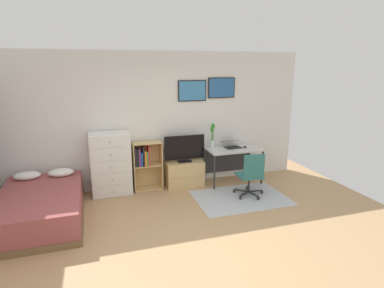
% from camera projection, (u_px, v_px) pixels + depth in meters
% --- Properties ---
extents(ground_plane, '(7.20, 7.20, 0.00)m').
position_uv_depth(ground_plane, '(196.00, 243.00, 4.40)').
color(ground_plane, tan).
extents(wall_back_with_posters, '(6.12, 0.09, 2.70)m').
position_uv_depth(wall_back_with_posters, '(160.00, 120.00, 6.33)').
color(wall_back_with_posters, silver).
rests_on(wall_back_with_posters, ground_plane).
extents(area_rug, '(1.70, 1.20, 0.01)m').
position_uv_depth(area_rug, '(241.00, 198.00, 5.91)').
color(area_rug, '#B2B7BC').
rests_on(area_rug, ground_plane).
extents(bed, '(1.29, 2.00, 0.61)m').
position_uv_depth(bed, '(41.00, 206.00, 4.99)').
color(bed, brown).
rests_on(bed, ground_plane).
extents(dresser, '(0.74, 0.46, 1.21)m').
position_uv_depth(dresser, '(111.00, 164.00, 5.96)').
color(dresser, white).
rests_on(dresser, ground_plane).
extents(bookshelf, '(0.57, 0.30, 0.96)m').
position_uv_depth(bookshelf, '(145.00, 162.00, 6.22)').
color(bookshelf, tan).
rests_on(bookshelf, ground_plane).
extents(tv_stand, '(0.77, 0.41, 0.51)m').
position_uv_depth(tv_stand, '(184.00, 173.00, 6.48)').
color(tv_stand, tan).
rests_on(tv_stand, ground_plane).
extents(television, '(0.84, 0.16, 0.55)m').
position_uv_depth(television, '(185.00, 149.00, 6.33)').
color(television, black).
rests_on(television, tv_stand).
extents(desk, '(1.12, 0.64, 0.74)m').
position_uv_depth(desk, '(232.00, 153.00, 6.66)').
color(desk, silver).
rests_on(desk, ground_plane).
extents(office_chair, '(0.57, 0.58, 0.86)m').
position_uv_depth(office_chair, '(251.00, 174.00, 5.85)').
color(office_chair, '#232326').
rests_on(office_chair, ground_plane).
extents(laptop, '(0.38, 0.41, 0.15)m').
position_uv_depth(laptop, '(231.00, 144.00, 6.64)').
color(laptop, '#333338').
rests_on(laptop, desk).
extents(computer_mouse, '(0.06, 0.10, 0.03)m').
position_uv_depth(computer_mouse, '(245.00, 147.00, 6.61)').
color(computer_mouse, '#262628').
rests_on(computer_mouse, desk).
extents(bamboo_vase, '(0.10, 0.10, 0.52)m').
position_uv_depth(bamboo_vase, '(212.00, 136.00, 6.55)').
color(bamboo_vase, silver).
rests_on(bamboo_vase, desk).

